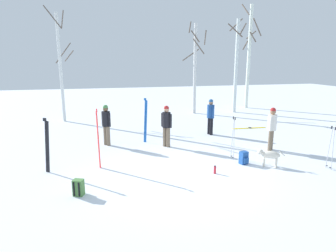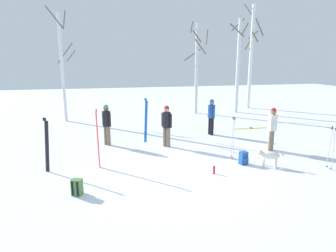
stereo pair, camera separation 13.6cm
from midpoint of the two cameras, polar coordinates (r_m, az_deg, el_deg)
ground_plane at (r=9.18m, az=2.61°, el=-9.45°), size 60.00×60.00×0.00m
person_0 at (r=12.20m, az=-11.79°, el=0.75°), size 0.35×0.44×1.72m
person_1 at (r=13.81m, az=8.88°, el=2.26°), size 0.34×0.51×1.72m
person_2 at (r=11.71m, az=0.06°, el=0.52°), size 0.37×0.43×1.72m
person_3 at (r=11.92m, az=20.32°, el=-0.07°), size 0.40×0.40×1.72m
dog at (r=10.21m, az=19.79°, el=-5.57°), size 0.77×0.54×0.57m
ski_pair_planted_0 at (r=9.78m, az=-22.55°, el=-3.58°), size 0.23×0.13×1.77m
ski_pair_planted_1 at (r=12.36m, az=-4.10°, el=1.07°), size 0.17×0.18×1.94m
ski_pair_planted_2 at (r=9.69m, az=-13.38°, el=-2.44°), size 0.07×0.25×1.98m
ski_pair_lying_0 at (r=15.71m, az=16.27°, el=-0.44°), size 1.84×0.27×0.05m
ski_poles_0 at (r=10.70m, az=30.06°, el=-3.63°), size 0.07×0.26×1.43m
ski_poles_1 at (r=10.52m, az=13.17°, el=-2.12°), size 0.07×0.24×1.55m
backpack_0 at (r=10.25m, az=15.13°, el=-6.20°), size 0.30×0.32×0.44m
backpack_1 at (r=8.11m, az=-17.12°, el=-11.52°), size 0.32×0.34×0.44m
water_bottle_0 at (r=9.25m, az=9.55°, el=-8.62°), size 0.08×0.08×0.26m
birch_tree_0 at (r=17.65m, az=-20.02°, el=11.16°), size 1.40×1.40×6.34m
birch_tree_1 at (r=19.29m, az=5.93°, el=11.69°), size 1.55×1.55×5.97m
birch_tree_2 at (r=20.12m, az=13.94°, el=11.78°), size 1.22×1.23×6.22m
birch_tree_3 at (r=22.30m, az=16.35°, el=13.29°), size 1.34×1.29×7.42m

